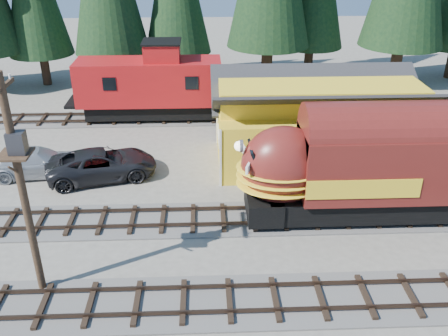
{
  "coord_description": "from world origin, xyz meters",
  "views": [
    {
      "loc": [
        -6.84,
        -17.01,
        13.54
      ],
      "look_at": [
        -5.96,
        4.0,
        2.9
      ],
      "focal_mm": 40.0,
      "sensor_mm": 36.0,
      "label": 1
    }
  ],
  "objects_px": {
    "depot": "(320,116)",
    "pickup_truck_b": "(36,162)",
    "caboose": "(150,85)",
    "utility_pole": "(20,176)",
    "locomotive": "(405,169)",
    "pickup_truck_a": "(102,164)"
  },
  "relations": [
    {
      "from": "depot",
      "to": "pickup_truck_b",
      "type": "distance_m",
      "value": 16.82
    },
    {
      "from": "caboose",
      "to": "utility_pole",
      "type": "distance_m",
      "value": 19.18
    },
    {
      "from": "depot",
      "to": "caboose",
      "type": "distance_m",
      "value": 13.07
    },
    {
      "from": "caboose",
      "to": "pickup_truck_b",
      "type": "bearing_deg",
      "value": -124.45
    },
    {
      "from": "depot",
      "to": "locomotive",
      "type": "bearing_deg",
      "value": -66.88
    },
    {
      "from": "utility_pole",
      "to": "pickup_truck_b",
      "type": "distance_m",
      "value": 11.46
    },
    {
      "from": "pickup_truck_b",
      "to": "depot",
      "type": "bearing_deg",
      "value": -93.11
    },
    {
      "from": "locomotive",
      "to": "pickup_truck_a",
      "type": "relative_size",
      "value": 2.73
    },
    {
      "from": "pickup_truck_a",
      "to": "utility_pole",
      "type": "bearing_deg",
      "value": 161.41
    },
    {
      "from": "locomotive",
      "to": "caboose",
      "type": "height_order",
      "value": "caboose"
    },
    {
      "from": "caboose",
      "to": "pickup_truck_b",
      "type": "xyz_separation_m",
      "value": [
        -5.95,
        -8.67,
        -1.84
      ]
    },
    {
      "from": "pickup_truck_a",
      "to": "pickup_truck_b",
      "type": "bearing_deg",
      "value": 67.95
    },
    {
      "from": "locomotive",
      "to": "caboose",
      "type": "bearing_deg",
      "value": 133.9
    },
    {
      "from": "utility_pole",
      "to": "pickup_truck_a",
      "type": "relative_size",
      "value": 1.46
    },
    {
      "from": "depot",
      "to": "utility_pole",
      "type": "bearing_deg",
      "value": -140.09
    },
    {
      "from": "depot",
      "to": "caboose",
      "type": "bearing_deg",
      "value": 144.96
    },
    {
      "from": "caboose",
      "to": "pickup_truck_a",
      "type": "bearing_deg",
      "value": -102.59
    },
    {
      "from": "locomotive",
      "to": "pickup_truck_b",
      "type": "distance_m",
      "value": 20.22
    },
    {
      "from": "locomotive",
      "to": "pickup_truck_b",
      "type": "xyz_separation_m",
      "value": [
        -19.42,
        5.33,
        -1.85
      ]
    },
    {
      "from": "pickup_truck_b",
      "to": "utility_pole",
      "type": "bearing_deg",
      "value": -170.0
    },
    {
      "from": "caboose",
      "to": "depot",
      "type": "bearing_deg",
      "value": -35.04
    },
    {
      "from": "caboose",
      "to": "pickup_truck_b",
      "type": "relative_size",
      "value": 1.84
    }
  ]
}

